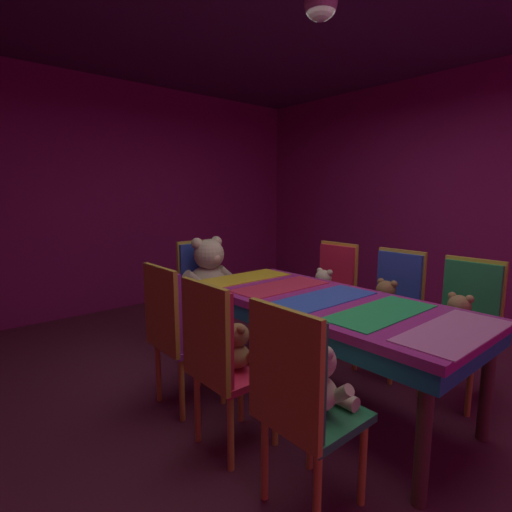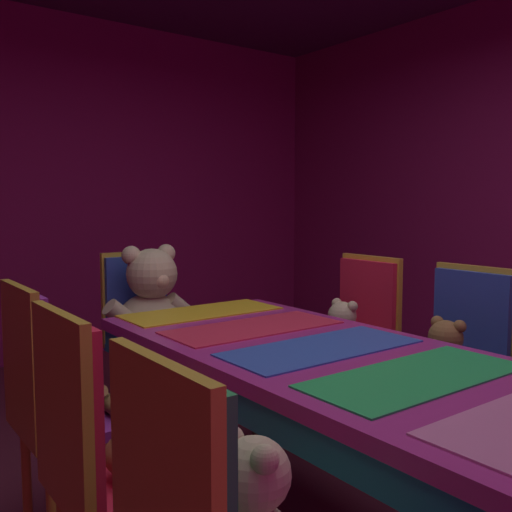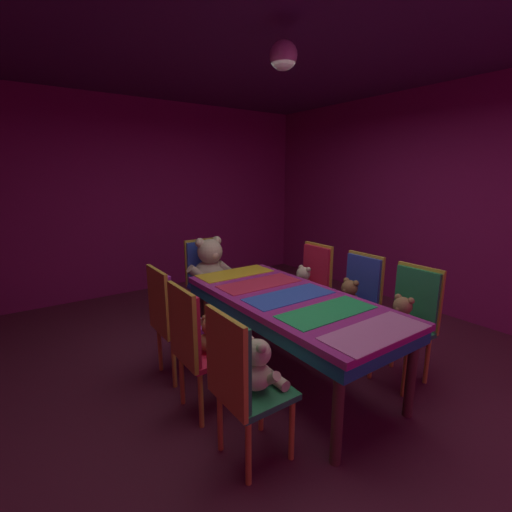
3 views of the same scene
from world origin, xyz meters
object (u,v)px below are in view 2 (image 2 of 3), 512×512
at_px(teddy_right_1, 444,358).
at_px(chair_right_2, 360,328).
at_px(banquet_table, 322,372).
at_px(teddy_left_2, 84,385).
at_px(throne_chair, 141,318).
at_px(chair_left_2, 45,389).
at_px(chair_left_1, 91,444).
at_px(teddy_left_1, 138,439).
at_px(teddy_right_2, 341,333).
at_px(king_teddy_bear, 153,304).
at_px(chair_right_1, 464,351).

distance_m(teddy_right_1, chair_right_2, 0.63).
distance_m(banquet_table, teddy_right_1, 0.72).
xyz_separation_m(teddy_left_2, chair_right_2, (1.53, 0.01, 0.01)).
relative_size(teddy_right_1, throne_chair, 0.33).
xyz_separation_m(chair_left_2, teddy_right_1, (1.55, -0.61, -0.01)).
height_order(chair_left_1, teddy_left_2, chair_left_1).
distance_m(teddy_left_1, teddy_right_2, 1.54).
bearing_deg(chair_left_1, king_teddy_bear, 57.43).
bearing_deg(chair_left_2, teddy_left_1, -79.37).
relative_size(teddy_left_2, teddy_right_1, 0.95).
xyz_separation_m(banquet_table, chair_left_2, (-0.83, 0.58, -0.06)).
xyz_separation_m(teddy_left_1, teddy_right_1, (1.45, -0.04, 0.02)).
relative_size(chair_left_2, chair_right_2, 1.00).
bearing_deg(king_teddy_bear, teddy_left_1, -28.09).
xyz_separation_m(teddy_left_1, chair_left_2, (-0.11, 0.56, 0.02)).
height_order(banquet_table, chair_right_2, chair_right_2).
xyz_separation_m(teddy_left_2, teddy_right_1, (1.41, -0.61, 0.01)).
height_order(teddy_left_2, king_teddy_bear, king_teddy_bear).
height_order(teddy_left_2, teddy_right_2, teddy_right_2).
bearing_deg(teddy_right_1, chair_left_2, -21.32).
distance_m(chair_left_2, king_teddy_bear, 1.15).
bearing_deg(chair_right_1, teddy_left_1, -1.53).
distance_m(teddy_left_1, teddy_right_1, 1.45).
bearing_deg(throne_chair, chair_left_1, -29.68).
bearing_deg(teddy_left_2, teddy_right_2, 0.57).
xyz_separation_m(chair_right_1, teddy_right_2, (-0.16, 0.62, -0.01)).
xyz_separation_m(banquet_table, teddy_right_1, (0.72, -0.02, -0.06)).
xyz_separation_m(teddy_right_2, throne_chair, (-0.70, 0.95, 0.01)).
distance_m(chair_left_1, king_teddy_bear, 1.62).
bearing_deg(chair_left_2, teddy_right_1, -21.32).
relative_size(banquet_table, chair_left_2, 2.05).
relative_size(teddy_left_1, throne_chair, 0.29).
distance_m(chair_right_1, teddy_right_2, 0.64).
relative_size(chair_left_2, teddy_right_1, 3.03).
distance_m(teddy_left_1, king_teddy_bear, 1.55).
bearing_deg(teddy_right_2, throne_chair, -53.38).
height_order(chair_left_2, king_teddy_bear, king_teddy_bear).
distance_m(banquet_table, teddy_left_1, 0.73).
bearing_deg(throne_chair, chair_left_2, -40.89).
xyz_separation_m(banquet_table, throne_chair, (0.00, 1.54, -0.06)).
height_order(chair_right_2, teddy_right_2, chair_right_2).
xyz_separation_m(teddy_right_1, king_teddy_bear, (-0.72, 1.40, 0.11)).
relative_size(teddy_left_2, throne_chair, 0.31).
distance_m(chair_left_2, throne_chair, 1.27).
height_order(teddy_left_1, chair_right_2, chair_right_2).
bearing_deg(chair_right_1, king_teddy_bear, -58.27).
height_order(chair_left_2, chair_right_1, same).
relative_size(teddy_left_2, king_teddy_bear, 0.50).
distance_m(banquet_table, king_teddy_bear, 1.38).
bearing_deg(chair_left_1, banquet_table, -1.39).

